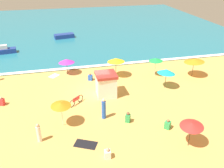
{
  "coord_description": "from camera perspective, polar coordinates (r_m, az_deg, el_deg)",
  "views": [
    {
      "loc": [
        -3.29,
        -21.33,
        11.85
      ],
      "look_at": [
        1.6,
        -0.43,
        0.8
      ],
      "focal_mm": 38.09,
      "sensor_mm": 36.0,
      "label": 1
    }
  ],
  "objects": [
    {
      "name": "ground_plane",
      "position": [
        24.63,
        -3.87,
        -1.6
      ],
      "size": [
        60.0,
        60.0,
        0.0
      ],
      "primitive_type": "plane",
      "color": "#E0A856"
    },
    {
      "name": "ocean_water",
      "position": [
        50.83,
        -9.36,
        13.46
      ],
      "size": [
        60.0,
        44.0,
        0.1
      ],
      "primitive_type": "cube",
      "color": "teal",
      "rests_on": "ground_plane"
    },
    {
      "name": "wave_breaker_foam",
      "position": [
        30.21,
        -5.9,
        4.2
      ],
      "size": [
        57.0,
        0.7,
        0.01
      ],
      "primitive_type": "cube",
      "color": "white",
      "rests_on": "ocean_water"
    },
    {
      "name": "lifeguard_cabana",
      "position": [
        23.22,
        -1.44,
        -0.09
      ],
      "size": [
        1.98,
        2.02,
        2.35
      ],
      "color": "white",
      "rests_on": "ground_plane"
    },
    {
      "name": "beach_umbrella_2",
      "position": [
        26.8,
        0.96,
        5.79
      ],
      "size": [
        2.67,
        2.68,
        2.31
      ],
      "color": "#4C3823",
      "rests_on": "ground_plane"
    },
    {
      "name": "beach_umbrella_3",
      "position": [
        17.53,
        18.62,
        -9.21
      ],
      "size": [
        2.27,
        2.26,
        2.09
      ],
      "color": "#4C3823",
      "rests_on": "ground_plane"
    },
    {
      "name": "beach_umbrella_4",
      "position": [
        24.94,
        12.95,
        2.99
      ],
      "size": [
        2.47,
        2.45,
        2.21
      ],
      "color": "#4C3823",
      "rests_on": "ground_plane"
    },
    {
      "name": "beach_umbrella_5",
      "position": [
        28.13,
        -10.88,
        5.49
      ],
      "size": [
        1.98,
        1.99,
        1.9
      ],
      "color": "#4C3823",
      "rests_on": "ground_plane"
    },
    {
      "name": "beach_umbrella_7",
      "position": [
        18.93,
        -12.2,
        -4.79
      ],
      "size": [
        2.05,
        2.06,
        2.21
      ],
      "color": "silver",
      "rests_on": "ground_plane"
    },
    {
      "name": "beach_umbrella_8",
      "position": [
        28.48,
        19.14,
        5.38
      ],
      "size": [
        3.16,
        3.16,
        2.27
      ],
      "color": "#4C3823",
      "rests_on": "ground_plane"
    },
    {
      "name": "beach_umbrella_9",
      "position": [
        27.5,
        10.46,
        5.76
      ],
      "size": [
        1.93,
        1.92,
        2.2
      ],
      "color": "silver",
      "rests_on": "ground_plane"
    },
    {
      "name": "parked_bicycle",
      "position": [
        22.4,
        -8.57,
        -3.91
      ],
      "size": [
        1.39,
        1.27,
        0.76
      ],
      "color": "black",
      "rests_on": "ground_plane"
    },
    {
      "name": "beachgoer_1",
      "position": [
        26.75,
        -5.24,
        1.58
      ],
      "size": [
        0.58,
        0.58,
        0.79
      ],
      "color": "blue",
      "rests_on": "ground_plane"
    },
    {
      "name": "beachgoer_2",
      "position": [
        24.25,
        -24.93,
        -3.82
      ],
      "size": [
        0.51,
        0.51,
        0.87
      ],
      "color": "red",
      "rests_on": "ground_plane"
    },
    {
      "name": "beachgoer_3",
      "position": [
        16.68,
        -1.08,
        -16.36
      ],
      "size": [
        0.45,
        0.45,
        0.83
      ],
      "color": "white",
      "rests_on": "ground_plane"
    },
    {
      "name": "beachgoer_4",
      "position": [
        18.47,
        -17.17,
        -11.16
      ],
      "size": [
        0.44,
        0.44,
        1.56
      ],
      "color": "white",
      "rests_on": "ground_plane"
    },
    {
      "name": "beachgoer_5",
      "position": [
        19.62,
        13.2,
        -9.47
      ],
      "size": [
        0.61,
        0.61,
        0.86
      ],
      "color": "green",
      "rests_on": "ground_plane"
    },
    {
      "name": "beachgoer_6",
      "position": [
        19.98,
        -2.0,
        -6.0
      ],
      "size": [
        0.51,
        0.51,
        1.91
      ],
      "color": "blue",
      "rests_on": "ground_plane"
    },
    {
      "name": "beachgoer_8",
      "position": [
        19.81,
        3.83,
        -8.04
      ],
      "size": [
        0.51,
        0.51,
        0.96
      ],
      "color": "green",
      "rests_on": "ground_plane"
    },
    {
      "name": "beach_towel_0",
      "position": [
        28.58,
        -13.75,
        1.92
      ],
      "size": [
        1.43,
        1.44,
        0.01
      ],
      "color": "white",
      "rests_on": "ground_plane"
    },
    {
      "name": "beach_towel_1",
      "position": [
        17.98,
        -6.34,
        -14.18
      ],
      "size": [
        1.87,
        1.53,
        0.01
      ],
      "color": "black",
      "rests_on": "ground_plane"
    },
    {
      "name": "small_boat_0",
      "position": [
        37.86,
        -24.62,
        7.33
      ],
      "size": [
        3.55,
        1.63,
        1.22
      ],
      "color": "navy",
      "rests_on": "ocean_water"
    },
    {
      "name": "small_boat_1",
      "position": [
        42.78,
        -11.41,
        11.25
      ],
      "size": [
        3.5,
        1.89,
        0.69
      ],
      "color": "navy",
      "rests_on": "ocean_water"
    }
  ]
}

